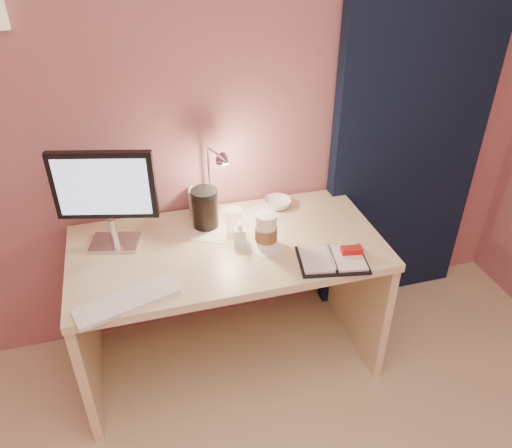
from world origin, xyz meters
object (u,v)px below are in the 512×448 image
object	(u,v)px
bowl	(278,203)
planner	(334,259)
clear_cup	(234,223)
desk	(225,274)
dark_jar	(205,210)
keyboard	(127,301)
monitor	(106,191)
desk_lamp	(206,179)
coffee_cup	(266,231)
lotion_bottle	(240,233)
product_box	(199,201)

from	to	relation	value
bowl	planner	bearing A→B (deg)	-78.72
clear_cup	desk	bearing A→B (deg)	168.89
dark_jar	keyboard	bearing A→B (deg)	-130.95
monitor	desk_lamp	bearing A→B (deg)	24.77
desk	desk_lamp	xyz separation A→B (m)	(-0.04, 0.15, 0.45)
bowl	desk_lamp	xyz separation A→B (m)	(-0.36, -0.03, 0.21)
clear_cup	desk_lamp	xyz separation A→B (m)	(-0.09, 0.16, 0.16)
keyboard	desk_lamp	world-z (taller)	desk_lamp
bowl	desk	bearing A→B (deg)	-150.95
desk	coffee_cup	size ratio (longest dim) A/B	8.67
keyboard	lotion_bottle	distance (m)	0.58
monitor	lotion_bottle	xyz separation A→B (m)	(0.54, -0.15, -0.22)
monitor	coffee_cup	xyz separation A→B (m)	(0.65, -0.19, -0.20)
monitor	clear_cup	world-z (taller)	monitor
clear_cup	bowl	world-z (taller)	clear_cup
clear_cup	bowl	size ratio (longest dim) A/B	0.99
planner	product_box	xyz separation A→B (m)	(-0.49, 0.54, 0.06)
desk	desk_lamp	distance (m)	0.48
clear_cup	bowl	distance (m)	0.33
lotion_bottle	monitor	bearing A→B (deg)	164.89
monitor	planner	xyz separation A→B (m)	(0.90, -0.38, -0.26)
lotion_bottle	product_box	world-z (taller)	product_box
keyboard	coffee_cup	size ratio (longest dim) A/B	2.50
product_box	desk_lamp	size ratio (longest dim) A/B	0.37
planner	desk_lamp	bearing A→B (deg)	144.99
lotion_bottle	desk	bearing A→B (deg)	125.18
desk_lamp	coffee_cup	bearing A→B (deg)	-72.28
planner	desk	bearing A→B (deg)	153.06
monitor	clear_cup	xyz separation A→B (m)	(0.53, -0.07, -0.21)
desk	clear_cup	distance (m)	0.30
monitor	keyboard	world-z (taller)	monitor
planner	product_box	world-z (taller)	product_box
desk	keyboard	world-z (taller)	keyboard
planner	dark_jar	world-z (taller)	dark_jar
monitor	planner	world-z (taller)	monitor
keyboard	dark_jar	xyz separation A→B (m)	(0.39, 0.45, 0.08)
dark_jar	lotion_bottle	bearing A→B (deg)	-57.01
monitor	product_box	distance (m)	0.49
keyboard	desk_lamp	bearing A→B (deg)	32.83
coffee_cup	dark_jar	distance (m)	0.32
lotion_bottle	dark_jar	bearing A→B (deg)	122.99
keyboard	dark_jar	size ratio (longest dim) A/B	2.35
lotion_bottle	clear_cup	bearing A→B (deg)	97.02
dark_jar	product_box	xyz separation A→B (m)	(-0.01, 0.12, -0.02)
planner	lotion_bottle	size ratio (longest dim) A/B	2.73
dark_jar	desk_lamp	world-z (taller)	desk_lamp
monitor	dark_jar	world-z (taller)	monitor
coffee_cup	desk	bearing A→B (deg)	143.23
keyboard	monitor	bearing A→B (deg)	76.49
monitor	coffee_cup	world-z (taller)	monitor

